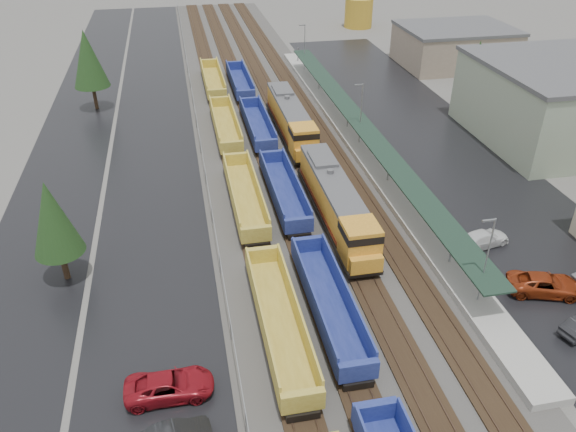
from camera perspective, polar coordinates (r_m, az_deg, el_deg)
name	(u,v)px	position (r m, az deg, el deg)	size (l,w,h in m)	color
ballast_strip	(268,123)	(76.33, -2.02, 9.47)	(20.00, 160.00, 0.08)	#302D2B
trackbed	(268,122)	(76.29, -2.02, 9.55)	(14.60, 160.00, 0.22)	black
west_parking_lot	(154,131)	(75.57, -13.42, 8.36)	(10.00, 160.00, 0.02)	black
west_road	(74,138)	(76.71, -20.92, 7.45)	(9.00, 160.00, 0.02)	black
east_commuter_lot	(431,141)	(72.97, 14.36, 7.38)	(16.00, 100.00, 0.02)	black
station_platform	(359,142)	(69.27, 7.23, 7.48)	(3.00, 80.00, 8.00)	#9E9B93
chainlink_fence	(197,121)	(73.47, -9.25, 9.49)	(0.08, 160.04, 2.02)	gray
tree_west_near	(52,218)	(47.14, -22.82, -0.20)	(3.96, 3.96, 9.00)	#332316
tree_west_far	(88,59)	(83.50, -19.67, 14.81)	(4.84, 4.84, 11.00)	#332316
tree_east	(476,67)	(81.52, 18.58, 14.14)	(4.40, 4.40, 10.00)	#332316
locomotive_lead	(337,203)	(52.42, 4.99, 1.27)	(2.98, 19.64, 4.44)	black
locomotive_trail	(291,120)	(70.76, 0.33, 9.71)	(2.98, 19.64, 4.44)	black
well_string_yellow	(259,248)	(48.15, -2.95, -3.29)	(2.79, 108.95, 2.47)	#AE9530
well_string_blue	(303,238)	(49.39, 1.51, -2.29)	(2.73, 103.51, 2.42)	navy
storage_tank	(359,13)	(128.88, 7.18, 19.79)	(5.93, 5.93, 5.93)	gold
parked_car_west_c	(169,386)	(38.05, -11.95, -16.53)	(5.66, 2.61, 1.57)	maroon
parked_car_east_b	(545,284)	(49.21, 24.65, -6.34)	(5.77, 2.66, 1.60)	maroon
parked_car_east_c	(483,239)	(53.15, 19.23, -2.19)	(5.00, 2.03, 1.45)	white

